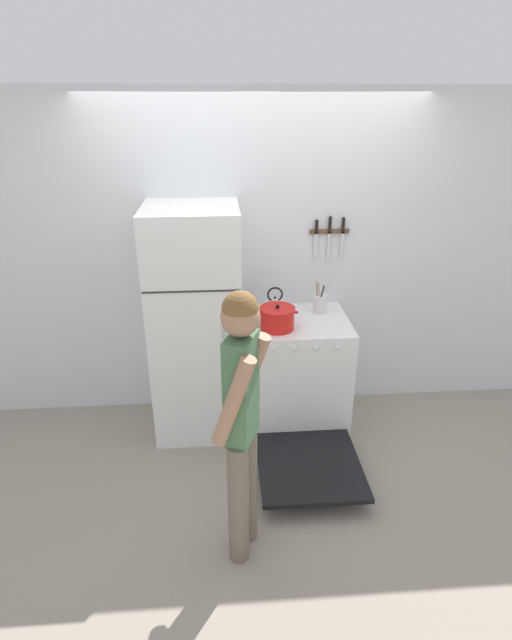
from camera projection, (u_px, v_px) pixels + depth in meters
The scene contains 9 objects.
ground_plane at pixel (255, 399), 4.45m from camera, with size 14.00×14.00×0.00m, color gray.
wall_back at pixel (255, 261), 3.95m from camera, with size 10.00×0.06×2.55m.
refrigerator at pixel (196, 325), 3.76m from camera, with size 0.67×0.65×1.79m.
stove_range at pixel (297, 375), 3.94m from camera, with size 0.78×1.40×0.92m.
dutch_oven_pot at pixel (277, 318), 3.62m from camera, with size 0.30×0.26×0.19m.
tea_kettle at pixel (275, 306), 3.87m from camera, with size 0.20×0.16×0.22m.
utensil_jar at pixel (320, 303), 3.89m from camera, with size 0.11×0.11×0.26m.
person at pixel (242, 416), 2.62m from camera, with size 0.35×0.39×1.64m.
wall_knife_strip at pixel (330, 232), 3.84m from camera, with size 0.31×0.03×0.35m.
Camera 1 is at (-0.27, -3.75, 2.48)m, focal length 28.00 mm.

